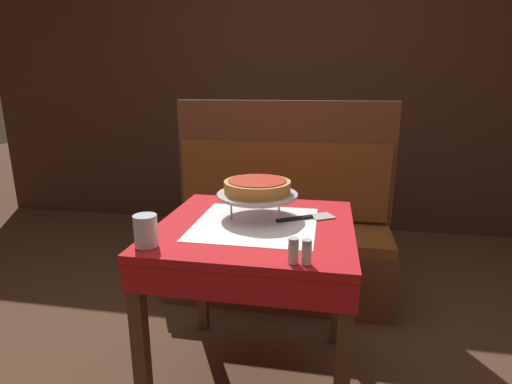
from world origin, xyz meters
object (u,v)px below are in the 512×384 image
pizza_server (307,218)px  water_glass_near (146,231)px  salt_shaker (293,251)px  deep_dish_pizza (257,187)px  pepper_shaker (307,252)px  condiment_caddy (256,150)px  dining_table_front (255,245)px  dining_table_rear (256,168)px  pizza_pan_stand (257,196)px  booth_bench (279,241)px

pizza_server → water_glass_near: (-0.52, -0.39, 0.05)m
water_glass_near → salt_shaker: water_glass_near is taller
deep_dish_pizza → salt_shaker: deep_dish_pizza is taller
water_glass_near → pepper_shaker: water_glass_near is taller
pizza_server → condiment_caddy: bearing=108.1°
pepper_shaker → condiment_caddy: 1.95m
dining_table_front → deep_dish_pizza: 0.24m
dining_table_front → dining_table_rear: dining_table_rear is taller
water_glass_near → condiment_caddy: condiment_caddy is taller
dining_table_front → water_glass_near: bearing=-137.7°
condiment_caddy → pizza_pan_stand: bearing=-79.5°
dining_table_front → booth_bench: bearing=89.9°
pepper_shaker → salt_shaker: bearing=180.0°
pizza_server → booth_bench: bearing=105.2°
water_glass_near → condiment_caddy: bearing=88.5°
pizza_server → deep_dish_pizza: bearing=-178.1°
deep_dish_pizza → pizza_server: 0.24m
booth_bench → deep_dish_pizza: (-0.01, -0.73, 0.53)m
salt_shaker → dining_table_front: bearing=118.0°
dining_table_front → salt_shaker: size_ratio=9.48×
pepper_shaker → pizza_pan_stand: bearing=118.2°
deep_dish_pizza → salt_shaker: (0.19, -0.43, -0.09)m
dining_table_front → condiment_caddy: bearing=100.2°
dining_table_front → pizza_pan_stand: pizza_pan_stand is taller
pizza_pan_stand → booth_bench: bearing=89.2°
dining_table_front → booth_bench: booth_bench is taller
pizza_pan_stand → salt_shaker: size_ratio=4.13×
deep_dish_pizza → booth_bench: bearing=89.2°
salt_shaker → water_glass_near: bearing=174.9°
booth_bench → water_glass_near: 1.24m
pepper_shaker → condiment_caddy: (-0.50, 1.88, 0.01)m
dining_table_front → water_glass_near: water_glass_near is taller
booth_bench → condiment_caddy: 0.90m
salt_shaker → dining_table_rear: bearing=103.6°
deep_dish_pizza → salt_shaker: 0.48m
salt_shaker → pepper_shaker: size_ratio=1.03×
dining_table_front → salt_shaker: (0.18, -0.34, 0.13)m
booth_bench → condiment_caddy: size_ratio=7.53×
dining_table_front → pizza_server: size_ratio=3.18×
pizza_server → water_glass_near: water_glass_near is taller
dining_table_rear → condiment_caddy: size_ratio=4.23×
dining_table_front → dining_table_rear: bearing=100.2°
dining_table_front → pizza_server: pizza_server is taller
deep_dish_pizza → pizza_server: (0.21, 0.01, -0.12)m
pizza_pan_stand → condiment_caddy: 1.48m
deep_dish_pizza → dining_table_front: bearing=-84.5°
dining_table_rear → deep_dish_pizza: (0.28, -1.52, 0.23)m
salt_shaker → pepper_shaker: salt_shaker is taller
condiment_caddy → dining_table_front: bearing=-79.8°
dining_table_rear → salt_shaker: salt_shaker is taller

